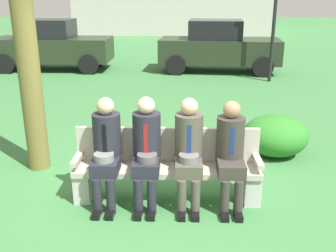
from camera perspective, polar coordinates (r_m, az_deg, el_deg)
ground_plane at (r=5.29m, az=-1.92°, el=-9.30°), size 80.00×80.00×0.00m
park_bench at (r=4.92m, az=-0.11°, el=-5.85°), size 2.30×0.44×0.90m
seated_man_leftmost at (r=4.76m, az=-9.03°, el=-3.05°), size 0.34×0.72×1.33m
seated_man_centerleft at (r=4.70m, az=-3.18°, el=-3.08°), size 0.34×0.72×1.34m
seated_man_centerright at (r=4.68m, az=3.05°, el=-3.20°), size 0.34×0.72×1.33m
seated_man_rightmost at (r=4.73m, az=9.14°, el=-3.37°), size 0.34×0.72×1.29m
shrub_near_bench at (r=6.50m, az=15.40°, el=-1.35°), size 1.04×0.96×0.65m
parked_car_near at (r=14.02m, az=-16.63°, el=11.28°), size 3.92×1.74×1.68m
parked_car_far at (r=13.22m, az=7.39°, el=11.48°), size 4.03×2.00×1.68m
street_lamp at (r=11.86m, az=15.41°, el=16.39°), size 0.24×0.24×3.44m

